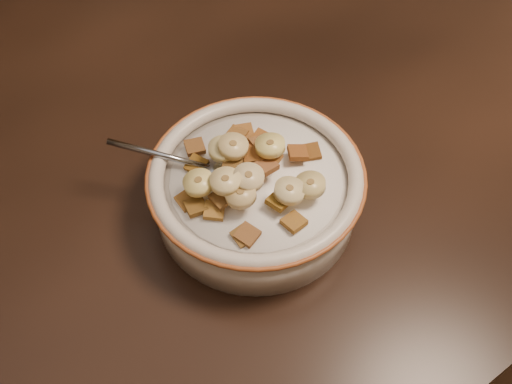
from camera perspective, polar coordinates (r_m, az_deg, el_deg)
floor at (r=1.41m, az=-7.50°, el=-18.05°), size 4.00×4.50×0.10m
table at (r=0.73m, az=-13.93°, el=2.71°), size 1.43×0.95×0.04m
chair at (r=1.21m, az=-22.92°, el=10.38°), size 0.53×0.53×1.06m
cereal_bowl at (r=0.62m, az=0.00°, el=-0.21°), size 0.22×0.22×0.05m
milk at (r=0.60m, az=0.00°, el=1.31°), size 0.18×0.18×0.00m
spoon at (r=0.60m, az=-3.29°, el=2.10°), size 0.06×0.07×0.01m
cereal_square_0 at (r=0.61m, az=-2.57°, el=4.66°), size 0.02×0.02×0.01m
cereal_square_1 at (r=0.57m, az=-6.04°, el=-1.45°), size 0.02×0.02×0.01m
cereal_square_2 at (r=0.59m, az=-0.26°, el=3.71°), size 0.03×0.03×0.01m
cereal_square_3 at (r=0.56m, az=3.82°, el=-3.00°), size 0.02×0.02×0.01m
cereal_square_4 at (r=0.60m, az=-1.18°, el=3.91°), size 0.03×0.03×0.01m
cereal_square_5 at (r=0.58m, az=1.00°, el=2.60°), size 0.02×0.02×0.01m
cereal_square_6 at (r=0.55m, az=-1.25°, el=-4.36°), size 0.02×0.02×0.01m
cereal_square_7 at (r=0.60m, az=-5.96°, el=2.70°), size 0.03×0.03×0.01m
cereal_square_8 at (r=0.62m, az=5.50°, el=4.00°), size 0.03×0.03×0.01m
cereal_square_9 at (r=0.56m, az=2.27°, el=-0.91°), size 0.03×0.02×0.01m
cereal_square_10 at (r=0.62m, az=-6.14°, el=4.51°), size 0.03×0.03×0.01m
cereal_square_11 at (r=0.57m, az=-4.20°, el=-1.85°), size 0.03×0.03×0.01m
cereal_square_12 at (r=0.58m, az=-2.37°, el=2.85°), size 0.03×0.03×0.01m
cereal_square_13 at (r=0.63m, az=-1.20°, el=5.97°), size 0.03×0.03×0.01m
cereal_square_14 at (r=0.61m, az=4.19°, el=3.95°), size 0.03×0.03×0.01m
cereal_square_15 at (r=0.62m, az=0.57°, el=5.32°), size 0.03×0.03×0.01m
cereal_square_16 at (r=0.59m, az=1.44°, el=3.35°), size 0.03×0.03×0.01m
cereal_square_17 at (r=0.55m, az=-0.87°, el=-4.30°), size 0.03×0.03×0.01m
cereal_square_18 at (r=0.60m, az=0.53°, el=4.87°), size 0.02×0.02×0.01m
cereal_square_19 at (r=0.58m, az=-6.87°, el=-0.80°), size 0.02×0.02×0.01m
cereal_square_20 at (r=0.63m, az=-1.94°, el=5.75°), size 0.03×0.03×0.01m
cereal_square_21 at (r=0.63m, az=-1.53°, el=5.87°), size 0.03×0.03×0.01m
cereal_square_22 at (r=0.57m, az=-3.45°, el=-0.57°), size 0.02×0.02×0.01m
banana_slice_0 at (r=0.56m, az=-1.55°, el=-0.21°), size 0.04×0.04×0.01m
banana_slice_1 at (r=0.57m, az=5.44°, el=0.72°), size 0.04×0.04×0.01m
banana_slice_2 at (r=0.57m, az=-5.76°, el=0.94°), size 0.04×0.04×0.01m
banana_slice_3 at (r=0.56m, az=3.38°, el=0.13°), size 0.04×0.04×0.01m
banana_slice_4 at (r=0.58m, az=1.43°, el=4.67°), size 0.04×0.04×0.01m
banana_slice_5 at (r=0.56m, az=-3.07°, el=1.08°), size 0.03×0.03×0.01m
banana_slice_6 at (r=0.56m, az=-0.74°, el=1.46°), size 0.04×0.04×0.01m
banana_slice_7 at (r=0.59m, az=-3.30°, el=4.32°), size 0.04×0.04×0.01m
banana_slice_8 at (r=0.58m, az=-2.30°, el=4.58°), size 0.04×0.04×0.01m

